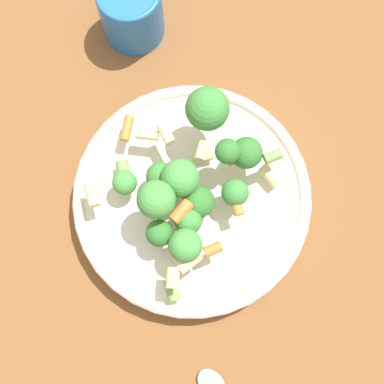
{
  "coord_description": "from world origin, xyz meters",
  "views": [
    {
      "loc": [
        0.01,
        -0.14,
        0.63
      ],
      "look_at": [
        0.0,
        0.0,
        0.05
      ],
      "focal_mm": 50.0,
      "sensor_mm": 36.0,
      "label": 1
    }
  ],
  "objects": [
    {
      "name": "ground_plane",
      "position": [
        0.0,
        0.0,
        0.0
      ],
      "size": [
        3.0,
        3.0,
        0.0
      ],
      "primitive_type": "plane",
      "color": "brown"
    },
    {
      "name": "bowl",
      "position": [
        0.0,
        0.0,
        0.02
      ],
      "size": [
        0.28,
        0.28,
        0.04
      ],
      "color": "beige",
      "rests_on": "ground_plane"
    },
    {
      "name": "pasta_salad",
      "position": [
        -0.0,
        0.01,
        0.08
      ],
      "size": [
        0.22,
        0.23,
        0.09
      ],
      "color": "#8CB766",
      "rests_on": "bowl"
    },
    {
      "name": "cup",
      "position": [
        -0.1,
        0.22,
        0.04
      ],
      "size": [
        0.08,
        0.08,
        0.08
      ],
      "color": "#2366B2",
      "rests_on": "ground_plane"
    }
  ]
}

